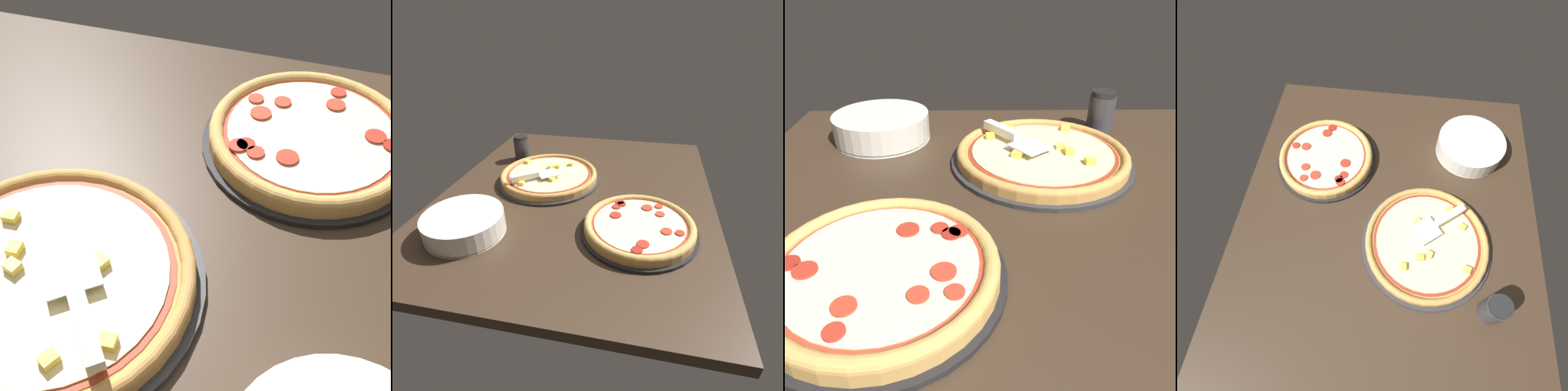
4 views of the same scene
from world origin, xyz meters
TOP-DOWN VIEW (x-y plane):
  - ground_plane at (0.00, 0.00)cm, footprint 121.20×101.72cm
  - pizza_pan_front at (-7.08, -13.61)cm, footprint 41.84×41.84cm
  - pizza_front at (-7.09, -13.63)cm, footprint 39.33×39.33cm
  - pizza_pan_back at (21.85, 24.73)cm, footprint 36.66×36.66cm
  - pizza_back at (21.83, 24.73)cm, footprint 34.46×34.46cm
  - serving_spatula at (0.51, -18.81)cm, footprint 15.63×18.09cm
  - plate_stack at (32.63, -28.28)cm, footprint 24.49×24.49cm
  - parmesan_shaker at (-25.76, -32.75)cm, footprint 6.90×6.90cm

SIDE VIEW (x-z plane):
  - ground_plane at x=0.00cm, z-range -3.60..0.00cm
  - pizza_pan_front at x=-7.08cm, z-range 0.00..1.00cm
  - pizza_pan_back at x=21.85cm, z-range 0.00..1.00cm
  - pizza_front at x=-7.09cm, z-range 0.71..4.21cm
  - pizza_back at x=21.83cm, z-range 1.02..4.39cm
  - plate_stack at x=32.63cm, z-range 0.00..7.00cm
  - serving_spatula at x=0.51cm, z-range 4.30..6.30cm
  - parmesan_shaker at x=-25.76cm, z-range -0.10..11.24cm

